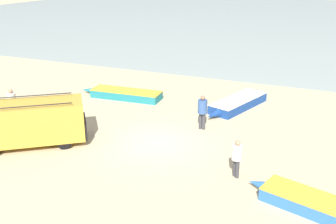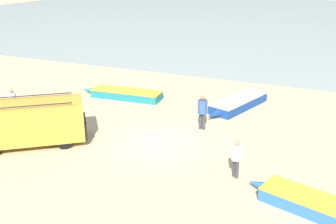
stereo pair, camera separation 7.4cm
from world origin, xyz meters
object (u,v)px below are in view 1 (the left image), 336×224
object	(u,v)px
parked_van	(29,122)
fishing_rowboat_0	(124,94)
fishing_rowboat_1	(237,103)
fisherman_2	(12,102)
fishing_rowboat_2	(307,202)
fisherman_0	(202,109)
fisherman_1	(237,155)

from	to	relation	value
parked_van	fishing_rowboat_0	world-z (taller)	parked_van
fishing_rowboat_1	fisherman_2	distance (m)	12.70
parked_van	fishing_rowboat_1	xyz separation A→B (m)	(7.76, 8.80, -0.87)
fishing_rowboat_2	fisherman_0	bearing A→B (deg)	-27.18
fishing_rowboat_1	fisherman_0	xyz separation A→B (m)	(-0.91, -3.87, 0.81)
fisherman_0	fisherman_2	world-z (taller)	fisherman_0
fishing_rowboat_2	fishing_rowboat_0	bearing A→B (deg)	-18.62
fishing_rowboat_0	fisherman_0	size ratio (longest dim) A/B	3.04
fisherman_2	fisherman_0	bearing A→B (deg)	52.66
fishing_rowboat_0	fishing_rowboat_1	size ratio (longest dim) A/B	1.04
fisherman_1	fisherman_2	distance (m)	12.70
fishing_rowboat_0	fisherman_2	world-z (taller)	fisherman_2
parked_van	fishing_rowboat_1	bearing A→B (deg)	11.73
fishing_rowboat_0	fisherman_0	xyz separation A→B (m)	(6.20, -2.93, 0.83)
fisherman_2	fishing_rowboat_1	bearing A→B (deg)	68.51
fishing_rowboat_0	fisherman_1	size ratio (longest dim) A/B	3.46
fishing_rowboat_2	fisherman_2	world-z (taller)	fisherman_2
fisherman_1	fishing_rowboat_2	bearing A→B (deg)	-73.58
fishing_rowboat_0	fisherman_0	bearing A→B (deg)	151.31
fishing_rowboat_2	parked_van	bearing A→B (deg)	14.55
fisherman_0	fisherman_1	size ratio (longest dim) A/B	1.14
fisherman_1	fisherman_2	world-z (taller)	fisherman_2
fishing_rowboat_2	fisherman_1	xyz separation A→B (m)	(-2.81, 1.16, 0.71)
fisherman_1	fisherman_2	bearing A→B (deg)	122.84
parked_van	fishing_rowboat_0	bearing A→B (deg)	48.41
fishing_rowboat_0	parked_van	bearing A→B (deg)	81.88
fishing_rowboat_0	fisherman_1	world-z (taller)	fisherman_1
fishing_rowboat_0	fishing_rowboat_1	world-z (taller)	fishing_rowboat_1
parked_van	fishing_rowboat_1	size ratio (longest dim) A/B	0.98
parked_van	fisherman_1	xyz separation A→B (m)	(9.64, 0.77, -0.19)
fishing_rowboat_2	fisherman_1	distance (m)	3.12
fishing_rowboat_1	fisherman_1	size ratio (longest dim) A/B	3.34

